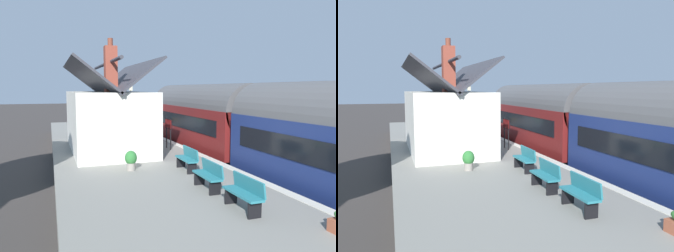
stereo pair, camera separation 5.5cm
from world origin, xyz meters
The scene contains 18 objects.
ground_plane centered at (0.00, 0.00, 0.00)m, with size 160.00×160.00×0.00m, color #383330.
platform centered at (0.00, 4.39, 0.47)m, with size 32.00×6.79×0.93m, color gray.
platform_edge_coping centered at (0.00, 1.18, 0.94)m, with size 32.00×0.36×0.02m, color beige.
rail_near centered at (0.00, -1.62, 0.07)m, with size 52.00×0.08×0.14m, color gray.
rail_far centered at (0.00, -0.18, 0.07)m, with size 52.00×0.08×0.14m, color gray.
train centered at (-3.55, -0.90, 2.22)m, with size 22.35×2.73×4.32m.
station_building centered at (0.62, 5.09, 2.55)m, with size 7.87×3.85×5.45m.
bench_platform_end centered at (-9.34, 3.22, 1.41)m, with size 1.40×0.43×0.88m.
bench_by_lamp centered at (-4.94, 2.93, 1.41)m, with size 1.41×0.46×0.88m.
bench_near_building centered at (10.87, 3.28, 1.41)m, with size 1.41×0.48×0.88m.
bench_mid_platform centered at (-7.42, 3.27, 1.41)m, with size 1.41×0.45×0.88m.
planter_edge_near centered at (9.50, 2.93, 1.34)m, with size 0.43×0.43×0.77m.
planter_bench_right centered at (-4.21, 4.99, 1.35)m, with size 0.47×0.47×0.76m.
planter_bench_left centered at (8.19, 5.39, 1.28)m, with size 0.42×0.42×0.68m.
planter_under_sign centered at (9.45, 6.06, 1.21)m, with size 1.00×0.32×0.57m.
planter_corner_building centered at (9.57, 5.22, 1.36)m, with size 0.64×0.64×0.86m.
lamp_post_platform centered at (8.39, 2.01, 3.35)m, with size 0.32×0.50×3.43m.
station_sign_board centered at (-0.37, 2.08, 2.12)m, with size 0.96×0.06×1.57m.
Camera 2 is at (-16.56, 7.81, 4.06)m, focal length 35.71 mm.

